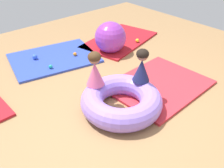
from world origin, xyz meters
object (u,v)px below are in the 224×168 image
child_in_navy (142,66)px  child_in_pink (95,69)px  exercise_ball_large (110,37)px  play_ball_yellow (137,41)px  inflatable_cushion (121,101)px  play_ball_blue (35,57)px  play_ball_green (146,83)px  play_ball_teal (51,67)px  play_ball_orange (75,54)px

child_in_navy → child_in_pink: 0.67m
child_in_navy → exercise_ball_large: size_ratio=0.78×
play_ball_yellow → exercise_ball_large: size_ratio=0.13×
inflatable_cushion → child_in_pink: child_in_pink is taller
play_ball_yellow → play_ball_blue: size_ratio=0.83×
child_in_pink → play_ball_blue: child_in_pink is taller
child_in_navy → play_ball_yellow: (1.40, 1.40, -0.47)m
play_ball_green → play_ball_teal: play_ball_green is taller
child_in_navy → play_ball_yellow: bearing=-177.3°
child_in_navy → exercise_ball_large: child_in_navy is taller
play_ball_teal → play_ball_orange: bearing=12.1°
inflatable_cushion → child_in_pink: (-0.15, 0.39, 0.40)m
play_ball_blue → exercise_ball_large: bearing=-25.7°
play_ball_orange → play_ball_teal: bearing=-167.9°
child_in_pink → play_ball_orange: bearing=-104.2°
child_in_navy → exercise_ball_large: 1.67m
inflatable_cushion → play_ball_blue: size_ratio=11.74×
play_ball_orange → child_in_navy: bearing=-90.6°
inflatable_cushion → exercise_ball_large: exercise_ball_large is taller
child_in_pink → play_ball_blue: size_ratio=5.16×
play_ball_yellow → play_ball_orange: bearing=165.4°
play_ball_teal → exercise_ball_large: 1.34m
child_in_navy → play_ball_blue: (-0.64, 2.14, -0.47)m
play_ball_orange → play_ball_blue: bearing=149.8°
child_in_pink → play_ball_teal: 1.36m
play_ball_orange → play_ball_green: (0.27, -1.62, 0.00)m
inflatable_cushion → play_ball_yellow: (1.81, 1.43, -0.08)m
child_in_navy → play_ball_orange: child_in_navy is taller
play_ball_yellow → play_ball_green: (-1.11, -1.26, -0.00)m
play_ball_teal → inflatable_cushion: bearing=-83.6°
child_in_pink → child_in_navy: bearing=156.2°
exercise_ball_large → child_in_pink: bearing=-138.3°
inflatable_cushion → play_ball_green: bearing=13.4°
inflatable_cushion → child_in_pink: 0.58m
play_ball_green → play_ball_teal: bearing=120.8°
play_ball_orange → exercise_ball_large: 0.78m
inflatable_cushion → child_in_navy: 0.57m
play_ball_orange → play_ball_yellow: bearing=-14.6°
child_in_pink → play_ball_orange: size_ratio=7.10×
play_ball_orange → exercise_ball_large: (0.69, -0.27, 0.24)m
child_in_pink → play_ball_teal: size_ratio=7.11×
play_ball_yellow → play_ball_teal: size_ratio=1.15×
play_ball_teal → play_ball_yellow: bearing=-6.5°
exercise_ball_large → play_ball_teal: bearing=174.1°
play_ball_yellow → exercise_ball_large: 0.74m
play_ball_green → play_ball_teal: 1.73m
play_ball_blue → play_ball_green: size_ratio=1.36×
inflatable_cushion → exercise_ball_large: (1.12, 1.52, 0.16)m
play_ball_blue → play_ball_green: (0.93, -2.01, -0.01)m
play_ball_blue → play_ball_green: play_ball_blue is taller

